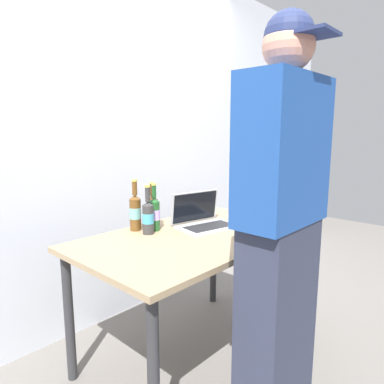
% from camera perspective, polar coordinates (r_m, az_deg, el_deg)
% --- Properties ---
extents(ground_plane, '(8.00, 8.00, 0.00)m').
position_cam_1_polar(ground_plane, '(2.33, 0.18, -25.08)').
color(ground_plane, slate).
rests_on(ground_plane, ground).
extents(desk, '(1.33, 0.80, 0.75)m').
position_cam_1_polar(desk, '(2.02, 0.19, -9.35)').
color(desk, '#9E8460').
rests_on(desk, ground).
extents(laptop, '(0.40, 0.33, 0.21)m').
position_cam_1_polar(laptop, '(2.17, 1.82, -4.49)').
color(laptop, '#B7BABC').
rests_on(laptop, desk).
extents(beer_bottle_brown, '(0.07, 0.07, 0.28)m').
position_cam_1_polar(beer_bottle_brown, '(2.07, -6.21, -3.46)').
color(beer_bottle_brown, '#1E5123').
rests_on(beer_bottle_brown, desk).
extents(beer_bottle_amber, '(0.07, 0.07, 0.28)m').
position_cam_1_polar(beer_bottle_amber, '(2.01, -7.25, -3.96)').
color(beer_bottle_amber, '#333333').
rests_on(beer_bottle_amber, desk).
extents(beer_bottle_green, '(0.07, 0.07, 0.28)m').
position_cam_1_polar(beer_bottle_green, '(2.17, -6.55, -2.92)').
color(beer_bottle_green, '#472B14').
rests_on(beer_bottle_green, desk).
extents(beer_bottle_dark, '(0.07, 0.07, 0.31)m').
position_cam_1_polar(beer_bottle_dark, '(2.09, -9.33, -3.13)').
color(beer_bottle_dark, brown).
rests_on(beer_bottle_dark, desk).
extents(person_figure, '(0.44, 0.27, 1.79)m').
position_cam_1_polar(person_figure, '(1.49, 14.28, -7.10)').
color(person_figure, '#2D3347').
rests_on(person_figure, ground).
extents(back_wall, '(6.00, 0.10, 2.60)m').
position_cam_1_polar(back_wall, '(2.51, -13.20, 8.79)').
color(back_wall, silver).
rests_on(back_wall, ground).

